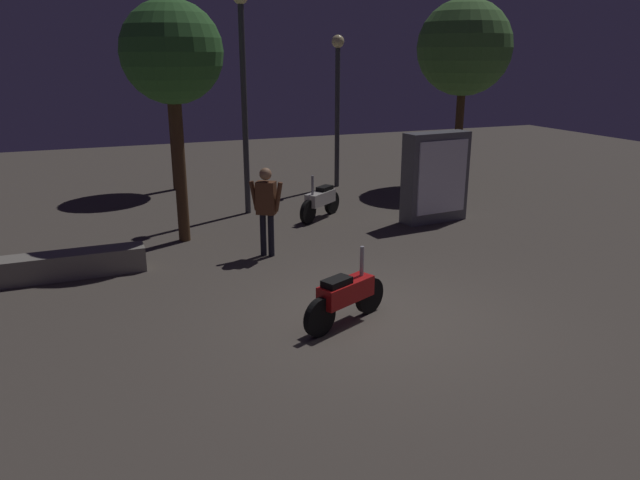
# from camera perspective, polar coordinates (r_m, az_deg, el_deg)

# --- Properties ---
(ground_plane) EXTENTS (40.00, 40.00, 0.00)m
(ground_plane) POSITION_cam_1_polar(r_m,az_deg,el_deg) (9.09, 5.79, -7.40)
(ground_plane) COLOR #4C443D
(motorcycle_red_foreground) EXTENTS (1.55, 0.78, 1.11)m
(motorcycle_red_foreground) POSITION_cam_1_polar(r_m,az_deg,el_deg) (8.69, 2.47, -5.36)
(motorcycle_red_foreground) COLOR black
(motorcycle_red_foreground) RESTS_ON ground_plane
(motorcycle_white_parked_left) EXTENTS (1.40, 1.07, 1.11)m
(motorcycle_white_parked_left) POSITION_cam_1_polar(r_m,az_deg,el_deg) (14.33, 0.04, 3.77)
(motorcycle_white_parked_left) COLOR black
(motorcycle_white_parked_left) RESTS_ON ground_plane
(person_rider_beside) EXTENTS (0.60, 0.45, 1.75)m
(person_rider_beside) POSITION_cam_1_polar(r_m,az_deg,el_deg) (11.51, -5.16, 3.47)
(person_rider_beside) COLOR black
(person_rider_beside) RESTS_ON ground_plane
(streetlamp_near) EXTENTS (0.36, 0.36, 5.24)m
(streetlamp_near) POSITION_cam_1_polar(r_m,az_deg,el_deg) (14.60, -7.35, 15.26)
(streetlamp_near) COLOR #38383D
(streetlamp_near) RESTS_ON ground_plane
(streetlamp_far) EXTENTS (0.36, 0.36, 4.33)m
(streetlamp_far) POSITION_cam_1_polar(r_m,az_deg,el_deg) (17.70, 1.68, 14.09)
(streetlamp_far) COLOR #38383D
(streetlamp_far) RESTS_ON ground_plane
(tree_left_bg) EXTENTS (2.72, 2.72, 5.35)m
(tree_left_bg) POSITION_cam_1_polar(r_m,az_deg,el_deg) (18.45, 13.65, 17.39)
(tree_left_bg) COLOR #4C331E
(tree_left_bg) RESTS_ON ground_plane
(tree_center_bg) EXTENTS (2.12, 2.12, 4.90)m
(tree_center_bg) POSITION_cam_1_polar(r_m,az_deg,el_deg) (17.75, -14.33, 16.79)
(tree_center_bg) COLOR #4C331E
(tree_center_bg) RESTS_ON ground_plane
(tree_right_bg) EXTENTS (2.01, 2.01, 4.84)m
(tree_right_bg) POSITION_cam_1_polar(r_m,az_deg,el_deg) (12.50, -13.98, 16.82)
(tree_right_bg) COLOR #4C331E
(tree_right_bg) RESTS_ON ground_plane
(kiosk_billboard) EXTENTS (1.64, 0.67, 2.10)m
(kiosk_billboard) POSITION_cam_1_polar(r_m,az_deg,el_deg) (14.25, 10.98, 5.90)
(kiosk_billboard) COLOR #595960
(kiosk_billboard) RESTS_ON ground_plane
(planter_wall_low) EXTENTS (3.77, 0.50, 0.45)m
(planter_wall_low) POSITION_cam_1_polar(r_m,az_deg,el_deg) (11.52, -25.75, -2.50)
(planter_wall_low) COLOR gray
(planter_wall_low) RESTS_ON ground_plane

